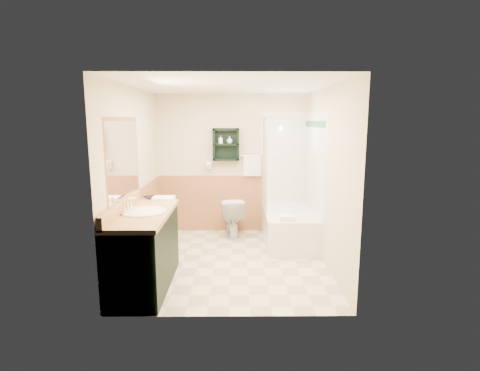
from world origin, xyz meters
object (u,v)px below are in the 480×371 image
at_px(hair_dryer, 209,165).
at_px(vanity, 145,250).
at_px(soap_bottle_a, 221,142).
at_px(soap_bottle_b, 230,141).
at_px(bathtub, 289,226).
at_px(wall_shelf, 226,144).
at_px(vanity_book, 145,191).
at_px(toilet, 232,217).

relative_size(hair_dryer, vanity, 0.17).
bearing_deg(soap_bottle_a, soap_bottle_b, 0.00).
bearing_deg(bathtub, wall_shelf, 150.29).
relative_size(vanity, vanity_book, 6.70).
relative_size(hair_dryer, bathtub, 0.16).
bearing_deg(toilet, wall_shelf, -73.69).
xyz_separation_m(toilet, soap_bottle_b, (-0.04, 0.24, 1.28)).
bearing_deg(wall_shelf, vanity, -112.19).
bearing_deg(bathtub, soap_bottle_b, 148.91).
relative_size(wall_shelf, vanity_book, 2.56).
bearing_deg(toilet, soap_bottle_b, -87.47).
bearing_deg(wall_shelf, bathtub, -29.71).
bearing_deg(hair_dryer, soap_bottle_b, -4.72).
relative_size(hair_dryer, soap_bottle_a, 1.76).
distance_m(bathtub, soap_bottle_b, 1.75).
distance_m(bathtub, soap_bottle_a, 1.83).
bearing_deg(hair_dryer, bathtub, -24.71).
distance_m(vanity_book, soap_bottle_b, 1.91).
xyz_separation_m(bathtub, soap_bottle_b, (-0.96, 0.58, 1.35)).
height_order(soap_bottle_a, soap_bottle_b, soap_bottle_b).
relative_size(bathtub, soap_bottle_a, 10.98).
relative_size(toilet, vanity_book, 3.15).
bearing_deg(bathtub, vanity_book, -157.95).
distance_m(wall_shelf, hair_dryer, 0.46).
distance_m(hair_dryer, vanity_book, 1.65).
distance_m(hair_dryer, bathtub, 1.73).
relative_size(vanity, toilet, 2.13).
relative_size(toilet, soap_bottle_b, 5.65).
distance_m(wall_shelf, soap_bottle_a, 0.10).
xyz_separation_m(toilet, soap_bottle_a, (-0.19, 0.24, 1.26)).
bearing_deg(soap_bottle_a, wall_shelf, 3.11).
bearing_deg(toilet, soap_bottle_a, -57.02).
height_order(hair_dryer, vanity, hair_dryer).
height_order(wall_shelf, vanity_book, wall_shelf).
relative_size(wall_shelf, soap_bottle_b, 4.59).
xyz_separation_m(vanity, vanity_book, (-0.17, 0.76, 0.56)).
relative_size(vanity, bathtub, 0.96).
bearing_deg(wall_shelf, hair_dryer, 175.24).
bearing_deg(vanity_book, toilet, 15.54).
height_order(wall_shelf, bathtub, wall_shelf).
height_order(vanity, bathtub, vanity).
height_order(hair_dryer, soap_bottle_a, soap_bottle_a).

